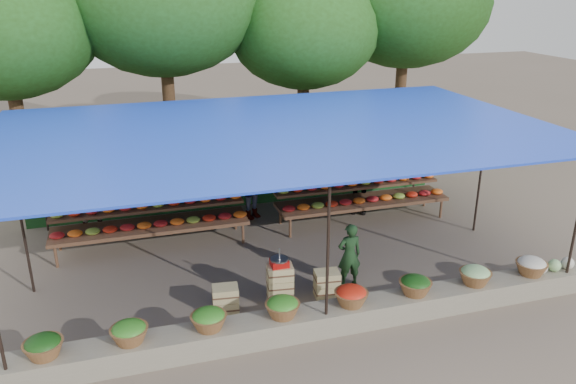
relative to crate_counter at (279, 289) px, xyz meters
name	(u,v)px	position (x,y,z in m)	size (l,w,h in m)	color
ground	(278,257)	(0.48, 1.76, -0.31)	(60.00, 60.00, 0.00)	brown
stone_curb	(323,319)	(0.48, -0.99, -0.11)	(10.60, 0.55, 0.40)	#726B5B
stall_canopy	(276,135)	(0.48, 1.82, 2.37)	(10.80, 6.60, 2.82)	black
produce_baskets	(317,302)	(0.38, -0.99, 0.25)	(8.98, 0.58, 0.34)	brown
netting_backdrop	(244,159)	(0.48, 4.91, 0.94)	(10.60, 0.06, 2.50)	#1A491F
tree_row	(235,11)	(0.99, 7.84, 4.39)	(16.51, 5.50, 7.12)	#352413
fruit_table_left	(151,221)	(-2.01, 3.11, 0.30)	(4.21, 0.95, 0.93)	#472A1C
fruit_table_right	(362,197)	(2.99, 3.11, 0.30)	(4.21, 0.95, 0.93)	#472A1C
crate_counter	(279,289)	(0.00, 0.00, 0.00)	(2.39, 0.39, 0.77)	tan
weighing_scale	(279,262)	(0.02, 0.00, 0.54)	(0.32, 0.32, 0.34)	#B5100E
vendor_seated	(349,255)	(1.48, 0.27, 0.33)	(0.47, 0.31, 1.28)	#183519
customer_left	(94,199)	(-3.19, 4.09, 0.58)	(0.86, 0.67, 1.77)	slate
customer_mid	(253,185)	(0.49, 3.99, 0.56)	(1.13, 0.65, 1.75)	slate
customer_right	(359,181)	(3.11, 3.57, 0.54)	(1.00, 0.41, 1.70)	slate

